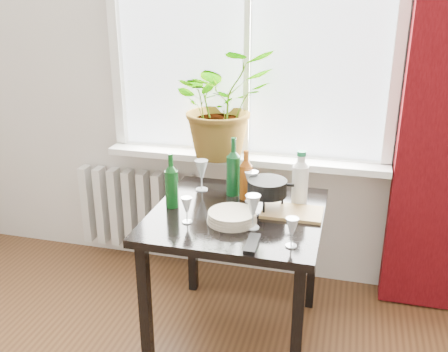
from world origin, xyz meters
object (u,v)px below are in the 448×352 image
(potted_plant, at_px, (222,103))
(wineglass_back_center, at_px, (251,186))
(wine_bottle_left, at_px, (171,181))
(wineglass_front_right, at_px, (253,211))
(tv_remote, at_px, (252,244))
(wineglass_far_right, at_px, (292,232))
(radiator, at_px, (137,209))
(cleaning_bottle, at_px, (300,178))
(table, at_px, (237,228))
(cutting_board, at_px, (292,212))
(wine_bottle_right, at_px, (233,166))
(bottle_amber, at_px, (246,174))
(fondue_pot, at_px, (267,194))
(wineglass_front_left, at_px, (187,210))
(plate_stack, at_px, (232,217))
(wineglass_back_left, at_px, (202,175))

(potted_plant, xyz_separation_m, wineglass_back_center, (0.27, -0.40, -0.34))
(wine_bottle_left, bearing_deg, potted_plant, 78.71)
(wine_bottle_left, distance_m, wineglass_front_right, 0.47)
(tv_remote, bearing_deg, wineglass_far_right, 10.23)
(radiator, xyz_separation_m, cleaning_bottle, (1.14, -0.45, 0.51))
(table, height_order, wine_bottle_left, wine_bottle_left)
(cleaning_bottle, bearing_deg, wineglass_far_right, -87.34)
(potted_plant, bearing_deg, cutting_board, -45.09)
(wine_bottle_right, height_order, bottle_amber, wine_bottle_right)
(wine_bottle_right, height_order, cutting_board, wine_bottle_right)
(wineglass_front_right, bearing_deg, fondue_pot, 84.11)
(wineglass_front_left, bearing_deg, table, 40.77)
(bottle_amber, distance_m, wineglass_front_right, 0.36)
(bottle_amber, height_order, tv_remote, bottle_amber)
(wineglass_back_center, relative_size, plate_stack, 0.71)
(table, bearing_deg, wine_bottle_right, 108.71)
(cutting_board, bearing_deg, wine_bottle_right, 153.57)
(wineglass_back_center, bearing_deg, wineglass_front_right, -76.89)
(wineglass_back_left, bearing_deg, wine_bottle_right, -5.54)
(wine_bottle_left, height_order, cutting_board, wine_bottle_left)
(wine_bottle_left, relative_size, wine_bottle_right, 0.88)
(cleaning_bottle, relative_size, plate_stack, 1.20)
(potted_plant, relative_size, wineglass_front_left, 4.88)
(table, distance_m, plate_stack, 0.17)
(fondue_pot, bearing_deg, tv_remote, -74.28)
(wineglass_front_right, relative_size, tv_remote, 0.98)
(tv_remote, bearing_deg, bottle_amber, 103.65)
(wine_bottle_left, bearing_deg, wineglass_back_left, 72.60)
(plate_stack, height_order, fondue_pot, fondue_pot)
(table, xyz_separation_m, cutting_board, (0.27, 0.05, 0.10))
(bottle_amber, relative_size, wineglass_far_right, 1.97)
(wineglass_front_right, height_order, wineglass_back_left, wineglass_back_left)
(fondue_pot, bearing_deg, radiator, 165.26)
(wineglass_front_left, xyz_separation_m, cutting_board, (0.48, 0.23, -0.06))
(radiator, height_order, wineglass_back_center, wineglass_back_center)
(wineglass_back_left, distance_m, tv_remote, 0.70)
(cutting_board, bearing_deg, wineglass_back_center, 156.58)
(wineglass_back_left, distance_m, wineglass_front_left, 0.42)
(bottle_amber, height_order, cutting_board, bottle_amber)
(wineglass_far_right, bearing_deg, wineglass_back_left, 137.24)
(table, height_order, bottle_amber, bottle_amber)
(wine_bottle_right, bearing_deg, wineglass_back_left, 174.46)
(wine_bottle_right, height_order, cleaning_bottle, wine_bottle_right)
(table, bearing_deg, cleaning_bottle, 32.33)
(radiator, height_order, wineglass_front_right, wineglass_front_right)
(wineglass_far_right, height_order, wineglass_front_left, wineglass_far_right)
(cleaning_bottle, bearing_deg, potted_plant, 144.68)
(table, bearing_deg, wine_bottle_left, -176.99)
(wineglass_back_center, bearing_deg, wineglass_far_right, -58.31)
(plate_stack, bearing_deg, wineglass_back_center, 81.77)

